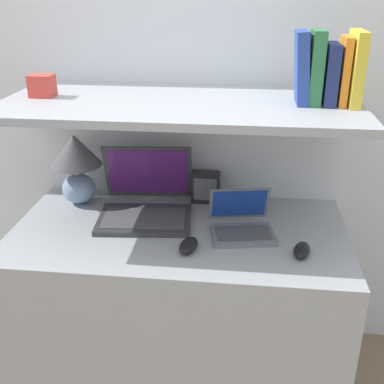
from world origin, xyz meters
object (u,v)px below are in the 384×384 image
(computer_mouse, at_px, (188,246))
(shelf_gadget, at_px, (42,86))
(laptop_small, at_px, (242,224))
(second_mouse, at_px, (302,250))
(router_box, at_px, (206,187))
(book_navy, at_px, (330,74))
(laptop_large, at_px, (146,203))
(table_lamp, at_px, (76,162))
(book_green, at_px, (316,68))
(book_orange, at_px, (343,71))
(book_yellow, at_px, (355,69))
(book_blue, at_px, (302,68))

(computer_mouse, height_order, shelf_gadget, shelf_gadget)
(laptop_small, height_order, second_mouse, laptop_small)
(router_box, height_order, book_navy, book_navy)
(router_box, relative_size, shelf_gadget, 1.62)
(laptop_large, distance_m, book_navy, 0.86)
(table_lamp, height_order, router_box, table_lamp)
(table_lamp, distance_m, book_green, 1.03)
(laptop_small, xyz_separation_m, shelf_gadget, (-0.76, 0.07, 0.49))
(laptop_small, relative_size, book_green, 1.09)
(book_navy, bearing_deg, book_orange, 0.00)
(book_orange, relative_size, shelf_gadget, 2.63)
(laptop_large, height_order, book_navy, book_navy)
(laptop_large, distance_m, laptop_small, 0.41)
(second_mouse, distance_m, book_yellow, 0.65)
(book_orange, relative_size, book_blue, 0.92)
(table_lamp, height_order, book_orange, book_orange)
(book_blue, bearing_deg, router_box, 150.96)
(book_orange, bearing_deg, laptop_small, -166.84)
(computer_mouse, xyz_separation_m, book_blue, (0.36, 0.23, 0.59))
(laptop_large, xyz_separation_m, book_navy, (0.67, -0.03, 0.54))
(router_box, relative_size, book_navy, 0.68)
(second_mouse, bearing_deg, book_navy, 73.38)
(second_mouse, height_order, book_navy, book_navy)
(book_green, xyz_separation_m, book_blue, (-0.05, 0.00, -0.00))
(book_yellow, height_order, book_navy, book_yellow)
(book_yellow, relative_size, book_orange, 1.08)
(book_yellow, height_order, book_orange, book_yellow)
(table_lamp, relative_size, book_green, 1.23)
(book_yellow, distance_m, book_blue, 0.18)
(book_blue, xyz_separation_m, shelf_gadget, (-0.93, 0.00, -0.08))
(book_green, relative_size, shelf_gadget, 2.85)
(laptop_small, bearing_deg, table_lamp, 164.10)
(laptop_large, relative_size, router_box, 2.84)
(router_box, xyz_separation_m, book_yellow, (0.52, -0.19, 0.54))
(computer_mouse, xyz_separation_m, book_orange, (0.50, 0.23, 0.58))
(book_orange, height_order, book_navy, book_orange)
(second_mouse, bearing_deg, book_orange, 63.58)
(book_green, bearing_deg, shelf_gadget, 180.00)
(table_lamp, relative_size, router_box, 2.17)
(book_blue, bearing_deg, book_green, -0.00)
(laptop_small, relative_size, router_box, 1.92)
(computer_mouse, distance_m, book_blue, 0.73)
(book_yellow, height_order, book_green, same)
(shelf_gadget, bearing_deg, computer_mouse, -21.66)
(computer_mouse, relative_size, book_yellow, 0.50)
(table_lamp, xyz_separation_m, book_yellow, (1.06, -0.13, 0.43))
(router_box, bearing_deg, computer_mouse, -93.35)
(book_yellow, relative_size, book_blue, 1.00)
(book_navy, xyz_separation_m, book_green, (-0.05, -0.00, 0.02))
(book_blue, distance_m, shelf_gadget, 0.94)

